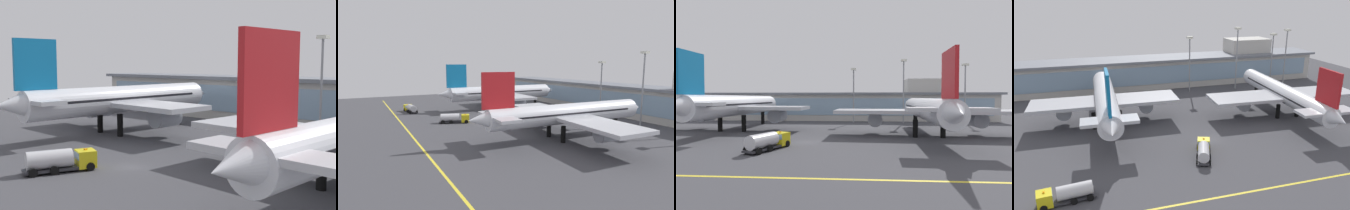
# 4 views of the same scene
# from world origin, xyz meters

# --- Properties ---
(ground_plane) EXTENTS (180.00, 180.00, 0.00)m
(ground_plane) POSITION_xyz_m (0.00, 0.00, 0.00)
(ground_plane) COLOR #424247
(terminal_building) EXTENTS (122.28, 14.00, 15.70)m
(terminal_building) POSITION_xyz_m (2.10, 51.03, 5.75)
(terminal_building) COLOR beige
(terminal_building) RESTS_ON ground
(airliner_near_left) EXTENTS (37.01, 50.44, 17.68)m
(airliner_near_left) POSITION_xyz_m (-22.15, 17.34, 6.46)
(airliner_near_left) COLOR black
(airliner_near_left) RESTS_ON ground
(fuel_tanker_truck) EXTENTS (5.53, 9.32, 2.90)m
(fuel_tanker_truck) POSITION_xyz_m (-4.58, -7.24, 1.51)
(fuel_tanker_truck) COLOR black
(fuel_tanker_truck) RESTS_ON ground
(apron_light_mast_west) EXTENTS (1.80, 1.80, 18.81)m
(apron_light_mast_west) POSITION_xyz_m (7.93, 40.32, 12.75)
(apron_light_mast_west) COLOR gray
(apron_light_mast_west) RESTS_ON ground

